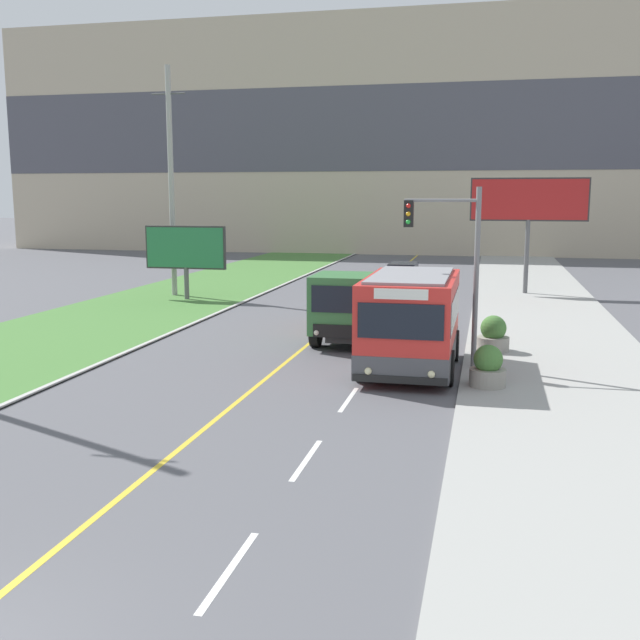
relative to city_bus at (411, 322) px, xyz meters
The scene contains 11 objects.
lane_marking_centre 14.13m from the city_bus, 104.75° to the right, with size 2.88×140.00×0.01m.
apartment_block_background 49.26m from the city_bus, 94.69° to the left, with size 80.00×8.04×20.97m.
city_bus is the anchor object (origin of this frame).
dump_truck 4.84m from the city_bus, 121.54° to the left, with size 2.42×6.98×2.54m.
car_distant 20.39m from the city_bus, 97.13° to the left, with size 1.80×4.30×1.45m.
utility_pole_far 20.65m from the city_bus, 133.85° to the left, with size 1.80×0.28×11.74m.
traffic_light_mast 2.46m from the city_bus, 30.96° to the left, with size 2.28×0.32×5.49m.
billboard_large 19.79m from the city_bus, 77.68° to the left, with size 6.06×0.24×6.16m.
billboard_small 18.35m from the city_bus, 133.94° to the left, with size 4.23×0.24×3.73m.
planter_round_near 2.97m from the city_bus, 35.54° to the right, with size 0.99×0.99×1.15m.
planter_round_second 4.15m from the city_bus, 52.86° to the left, with size 1.07×1.07×1.20m.
Camera 1 is at (6.18, -6.13, 5.24)m, focal length 42.00 mm.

